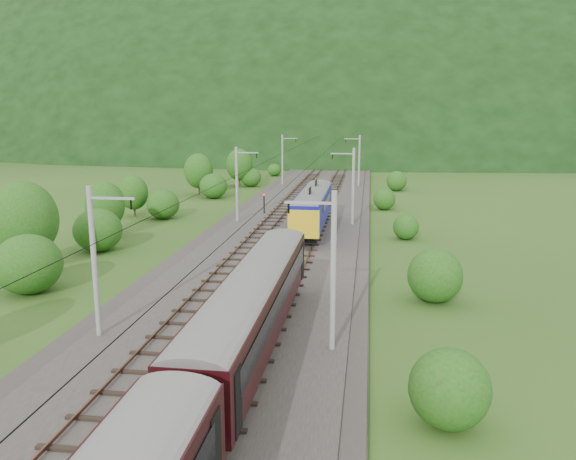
# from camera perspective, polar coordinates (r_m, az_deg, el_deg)

# --- Properties ---
(ground) EXTENTS (600.00, 600.00, 0.00)m
(ground) POSITION_cam_1_polar(r_m,az_deg,el_deg) (30.01, -7.69, -11.69)
(ground) COLOR #284816
(ground) RESTS_ON ground
(railbed) EXTENTS (14.00, 220.00, 0.30)m
(railbed) POSITION_cam_1_polar(r_m,az_deg,el_deg) (39.04, -3.69, -5.70)
(railbed) COLOR #38332D
(railbed) RESTS_ON ground
(track_left) EXTENTS (2.40, 220.00, 0.27)m
(track_left) POSITION_cam_1_polar(r_m,az_deg,el_deg) (39.53, -7.12, -5.21)
(track_left) COLOR brown
(track_left) RESTS_ON railbed
(track_right) EXTENTS (2.40, 220.00, 0.27)m
(track_right) POSITION_cam_1_polar(r_m,az_deg,el_deg) (38.57, -0.19, -5.55)
(track_right) COLOR brown
(track_right) RESTS_ON railbed
(catenary_left) EXTENTS (2.54, 192.28, 8.00)m
(catenary_left) POSITION_cam_1_polar(r_m,az_deg,el_deg) (60.48, -5.16, 4.82)
(catenary_left) COLOR gray
(catenary_left) RESTS_ON railbed
(catenary_right) EXTENTS (2.54, 192.28, 8.00)m
(catenary_right) POSITION_cam_1_polar(r_m,az_deg,el_deg) (58.88, 6.55, 4.59)
(catenary_right) COLOR gray
(catenary_right) RESTS_ON railbed
(overhead_wires) EXTENTS (4.83, 198.00, 0.03)m
(overhead_wires) POSITION_cam_1_polar(r_m,az_deg,el_deg) (37.52, -3.83, 4.47)
(overhead_wires) COLOR black
(overhead_wires) RESTS_ON ground
(mountain_main) EXTENTS (504.00, 360.00, 244.00)m
(mountain_main) POSITION_cam_1_polar(r_m,az_deg,el_deg) (286.74, 6.75, 9.51)
(mountain_main) COLOR black
(mountain_main) RESTS_ON ground
(mountain_ridge) EXTENTS (336.00, 280.00, 132.00)m
(mountain_ridge) POSITION_cam_1_polar(r_m,az_deg,el_deg) (350.71, -13.35, 9.71)
(mountain_ridge) COLOR black
(mountain_ridge) RESTS_ON ground
(hazard_post_near) EXTENTS (0.14, 0.14, 1.34)m
(hazard_post_near) POSITION_cam_1_polar(r_m,az_deg,el_deg) (89.74, 2.84, 4.91)
(hazard_post_near) COLOR red
(hazard_post_near) RESTS_ON railbed
(hazard_post_far) EXTENTS (0.16, 0.16, 1.50)m
(hazard_post_far) POSITION_cam_1_polar(r_m,az_deg,el_deg) (75.78, 2.33, 3.67)
(hazard_post_far) COLOR red
(hazard_post_far) RESTS_ON railbed
(signal) EXTENTS (0.26, 0.26, 2.32)m
(signal) POSITION_cam_1_polar(r_m,az_deg,el_deg) (65.42, -2.45, 2.89)
(signal) COLOR black
(signal) RESTS_ON railbed
(vegetation_left) EXTENTS (12.73, 144.40, 6.92)m
(vegetation_left) POSITION_cam_1_polar(r_m,az_deg,el_deg) (51.95, -17.40, 1.07)
(vegetation_left) COLOR #194E14
(vegetation_left) RESTS_ON ground
(vegetation_right) EXTENTS (6.59, 100.75, 3.13)m
(vegetation_right) POSITION_cam_1_polar(r_m,az_deg,el_deg) (42.00, 13.27, -3.02)
(vegetation_right) COLOR #194E14
(vegetation_right) RESTS_ON ground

